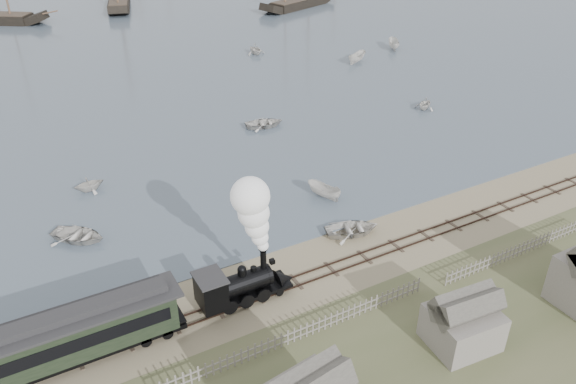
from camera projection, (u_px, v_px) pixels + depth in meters
ground at (328, 251)px, 43.20m from camera, size 600.00×600.00×0.00m
rail_track at (343, 265)px, 41.67m from camera, size 120.00×1.80×0.16m
picket_fence_west at (301, 339)px, 35.19m from camera, size 19.00×0.10×1.20m
picket_fence_east at (520, 255)px, 42.77m from camera, size 15.00×0.10×1.20m
shed_mid at (459, 342)px, 34.98m from camera, size 4.00×3.50×3.60m
locomotive at (254, 249)px, 36.61m from camera, size 7.03×2.62×8.76m
passenger_coach at (67, 336)px, 32.53m from camera, size 13.66×2.63×3.32m
beached_dinghy at (352, 229)px, 45.07m from camera, size 4.20×5.08×0.91m
rowboat_0 at (78, 235)px, 44.18m from camera, size 5.30×5.35×0.91m
rowboat_1 at (89, 184)px, 50.79m from camera, size 2.56×2.88×1.41m
rowboat_2 at (324, 191)px, 49.72m from camera, size 3.63×2.60×1.32m
rowboat_3 at (264, 123)px, 63.34m from camera, size 3.83×4.83×0.90m
rowboat_4 at (425, 103)px, 67.77m from camera, size 3.40×3.57×1.47m
rowboat_5 at (394, 44)px, 89.82m from camera, size 4.30×3.37×1.58m
rowboat_7 at (255, 49)px, 87.34m from camera, size 3.50×3.09×1.72m
rowboat_8 at (357, 58)px, 83.76m from camera, size 2.94×4.26×1.54m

